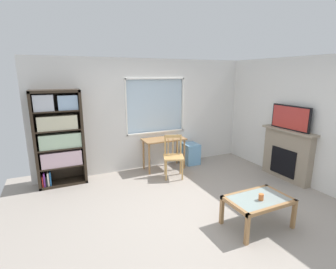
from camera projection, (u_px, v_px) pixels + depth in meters
name	position (u px, v px, depth m)	size (l,w,h in m)	color
ground	(196.00, 211.00, 4.13)	(5.97, 5.55, 0.02)	#9E9389
wall_back_with_window	(145.00, 116.00, 5.83)	(4.97, 0.15, 2.51)	silver
wall_right	(310.00, 123.00, 4.88)	(0.12, 4.75, 2.51)	silver
bookshelf	(59.00, 136.00, 4.90)	(0.90, 0.38, 1.88)	#2D2319
desk_under_window	(164.00, 144.00, 5.80)	(0.97, 0.47, 0.73)	#A37547
wooden_chair	(173.00, 156.00, 5.38)	(0.53, 0.52, 0.90)	tan
plastic_drawer_unit	(191.00, 154.00, 6.24)	(0.35, 0.40, 0.51)	#72ADDB
fireplace	(287.00, 154.00, 5.26)	(0.26, 1.19, 1.07)	gray
tv	(290.00, 118.00, 5.07)	(0.06, 0.88, 0.49)	black
coffee_table	(258.00, 202.00, 3.62)	(0.91, 0.58, 0.44)	#8C9E99
sippy_cup	(261.00, 197.00, 3.54)	(0.07, 0.07, 0.09)	orange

